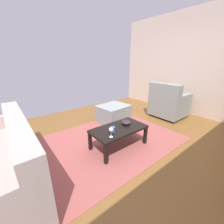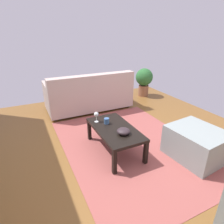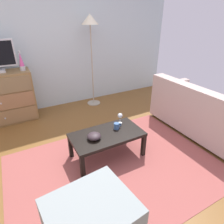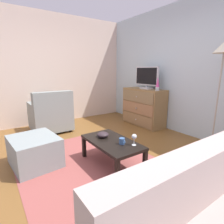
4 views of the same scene
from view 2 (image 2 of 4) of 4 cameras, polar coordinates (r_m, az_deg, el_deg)
name	(u,v)px [view 2 (image 2 of 4)]	position (r m, az deg, el deg)	size (l,w,h in m)	color
ground_plane	(126,158)	(2.76, 4.16, -13.49)	(5.55, 4.79, 0.05)	brown
area_rug	(131,146)	(2.97, 5.63, -9.91)	(2.60, 1.90, 0.01)	#9B4D48
coffee_table	(115,131)	(2.70, 0.83, -5.63)	(0.95, 0.51, 0.37)	black
wine_glass	(96,115)	(2.81, -4.72, -0.79)	(0.07, 0.07, 0.16)	silver
mug	(107,121)	(2.79, -1.64, -2.66)	(0.11, 0.08, 0.08)	#3B6095
bowl_decorative	(123,131)	(2.52, 3.45, -5.75)	(0.18, 0.18, 0.08)	#2F2429
couch_large	(89,95)	(4.19, -6.78, 5.15)	(0.85, 1.78, 0.82)	#332319
ottoman	(196,144)	(2.86, 23.76, -8.61)	(0.70, 0.60, 0.42)	gray
potted_plant	(144,80)	(5.09, 9.54, 9.53)	(0.44, 0.44, 0.72)	brown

